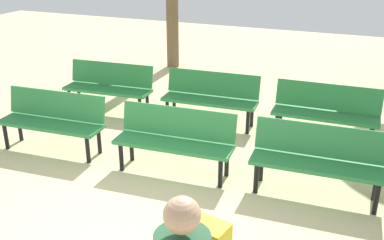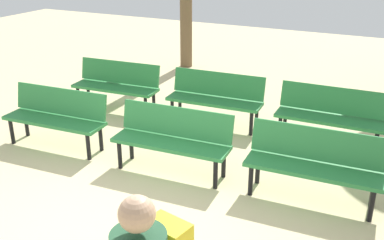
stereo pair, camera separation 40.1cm
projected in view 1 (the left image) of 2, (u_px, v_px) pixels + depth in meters
name	position (u px, v px, depth m)	size (l,w,h in m)	color
ground_plane	(118.00, 236.00, 4.83)	(24.00, 24.00, 0.00)	beige
bench_r0_c0	(53.00, 118.00, 6.63)	(1.63, 0.58, 0.87)	#2D8442
bench_r0_c1	(175.00, 137.00, 6.00)	(1.63, 0.58, 0.87)	#2D8442
bench_r0_c2	(318.00, 157.00, 5.46)	(1.62, 0.55, 0.87)	#2D8442
bench_r1_c0	(109.00, 84.00, 8.11)	(1.63, 0.60, 0.87)	#2D8442
bench_r1_c1	(211.00, 95.00, 7.57)	(1.62, 0.57, 0.87)	#2D8442
bench_r1_c2	(326.00, 109.00, 6.95)	(1.61, 0.51, 0.87)	#2D8442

